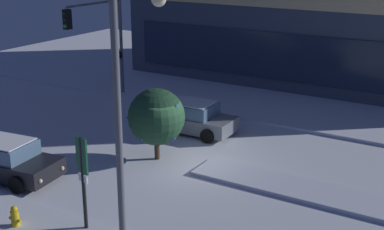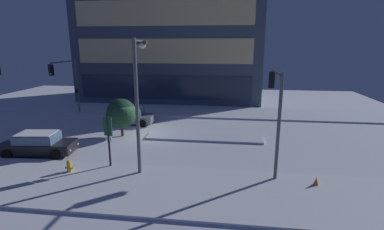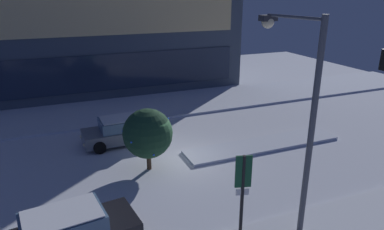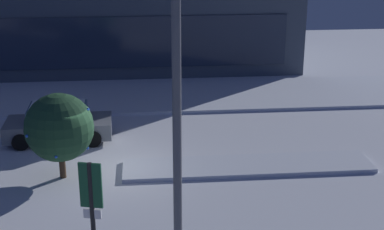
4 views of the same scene
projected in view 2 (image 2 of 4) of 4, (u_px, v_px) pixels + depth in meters
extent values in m
plane|color=silver|center=(143.00, 135.00, 23.38)|extent=(52.00, 52.00, 0.00)
cube|color=silver|center=(94.00, 184.00, 15.04)|extent=(52.00, 5.20, 0.14)
cube|color=silver|center=(166.00, 111.00, 31.68)|extent=(52.00, 5.20, 0.14)
cube|color=silver|center=(204.00, 138.00, 22.61)|extent=(9.00, 1.80, 0.14)
cube|color=#232D42|center=(164.00, 87.00, 34.76)|extent=(20.74, 0.10, 2.83)
cube|color=#F2D18C|center=(163.00, 51.00, 33.75)|extent=(20.74, 0.10, 2.83)
cube|color=#F2D18C|center=(162.00, 13.00, 32.74)|extent=(20.74, 0.10, 2.83)
cube|color=black|center=(38.00, 147.00, 19.25)|extent=(4.87, 2.44, 0.66)
cube|color=slate|center=(37.00, 138.00, 19.10)|extent=(2.72, 1.98, 0.60)
cube|color=white|center=(37.00, 133.00, 19.02)|extent=(2.52, 1.85, 0.04)
sphere|color=#F9E5B2|center=(78.00, 144.00, 19.87)|extent=(0.16, 0.16, 0.16)
sphere|color=#F9E5B2|center=(70.00, 151.00, 18.64)|extent=(0.16, 0.16, 0.16)
cylinder|color=black|center=(68.00, 145.00, 20.20)|extent=(0.68, 0.30, 0.66)
cylinder|color=black|center=(55.00, 155.00, 18.39)|extent=(0.68, 0.30, 0.66)
cylinder|color=black|center=(24.00, 145.00, 20.20)|extent=(0.68, 0.30, 0.66)
cylinder|color=black|center=(7.00, 155.00, 18.40)|extent=(0.68, 0.30, 0.66)
cube|color=slate|center=(131.00, 118.00, 26.67)|extent=(4.25, 1.95, 0.66)
cube|color=slate|center=(130.00, 112.00, 26.52)|extent=(2.31, 1.72, 0.60)
cube|color=white|center=(130.00, 108.00, 26.44)|extent=(2.14, 1.60, 0.04)
sphere|color=#F9E5B2|center=(106.00, 120.00, 26.28)|extent=(0.16, 0.16, 0.16)
sphere|color=#F9E5B2|center=(111.00, 116.00, 27.49)|extent=(0.16, 0.16, 0.16)
cylinder|color=black|center=(112.00, 122.00, 25.96)|extent=(0.67, 0.24, 0.66)
cylinder|color=black|center=(119.00, 117.00, 27.74)|extent=(0.67, 0.24, 0.66)
cylinder|color=black|center=(143.00, 123.00, 25.69)|extent=(0.67, 0.24, 0.66)
cylinder|color=black|center=(148.00, 118.00, 27.47)|extent=(0.67, 0.24, 0.66)
cylinder|color=#565960|center=(77.00, 86.00, 30.42)|extent=(0.18, 0.18, 5.71)
cylinder|color=#565960|center=(63.00, 62.00, 27.76)|extent=(0.12, 4.21, 0.12)
cube|color=black|center=(51.00, 70.00, 25.88)|extent=(0.32, 0.36, 1.00)
sphere|color=black|center=(49.00, 67.00, 25.62)|extent=(0.20, 0.20, 0.20)
sphere|color=black|center=(50.00, 70.00, 25.69)|extent=(0.20, 0.20, 0.20)
sphere|color=green|center=(50.00, 74.00, 25.77)|extent=(0.20, 0.20, 0.20)
cube|color=black|center=(77.00, 91.00, 30.31)|extent=(0.20, 0.24, 0.36)
cylinder|color=#565960|center=(279.00, 129.00, 14.93)|extent=(0.18, 0.18, 5.81)
cylinder|color=#565960|center=(277.00, 73.00, 16.00)|extent=(0.12, 3.56, 0.12)
cube|color=black|center=(272.00, 80.00, 17.86)|extent=(0.32, 0.36, 1.00)
sphere|color=black|center=(272.00, 74.00, 17.97)|extent=(0.20, 0.20, 0.20)
sphere|color=black|center=(271.00, 79.00, 18.05)|extent=(0.20, 0.20, 0.20)
sphere|color=green|center=(271.00, 85.00, 18.12)|extent=(0.20, 0.20, 0.20)
cylinder|color=#565960|center=(137.00, 110.00, 15.45)|extent=(0.20, 0.20, 7.48)
cylinder|color=#565960|center=(138.00, 41.00, 15.76)|extent=(0.40, 2.39, 0.10)
cube|color=#333338|center=(142.00, 43.00, 16.95)|extent=(0.56, 0.36, 0.20)
sphere|color=#F9E5B2|center=(142.00, 45.00, 16.98)|extent=(0.44, 0.44, 0.44)
cylinder|color=gold|center=(69.00, 168.00, 16.37)|extent=(0.26, 0.26, 0.64)
sphere|color=gold|center=(69.00, 162.00, 16.28)|extent=(0.22, 0.22, 0.22)
cylinder|color=gold|center=(66.00, 168.00, 16.39)|extent=(0.12, 0.10, 0.10)
cylinder|color=gold|center=(72.00, 168.00, 16.34)|extent=(0.12, 0.10, 0.10)
cylinder|color=black|center=(109.00, 143.00, 16.85)|extent=(0.12, 0.12, 3.14)
cube|color=#144C2D|center=(108.00, 126.00, 16.61)|extent=(0.55, 0.20, 1.14)
cube|color=white|center=(109.00, 139.00, 16.79)|extent=(0.44, 0.16, 0.24)
cylinder|color=#473323|center=(122.00, 131.00, 23.15)|extent=(0.22, 0.22, 0.85)
sphere|color=#1E4228|center=(121.00, 113.00, 22.81)|extent=(2.35, 2.35, 2.35)
sphere|color=blue|center=(133.00, 106.00, 22.49)|extent=(0.10, 0.10, 0.10)
sphere|color=blue|center=(106.00, 115.00, 22.24)|extent=(0.10, 0.10, 0.10)
sphere|color=blue|center=(132.00, 123.00, 22.79)|extent=(0.10, 0.10, 0.10)
sphere|color=blue|center=(117.00, 125.00, 22.02)|extent=(0.10, 0.10, 0.10)
sphere|color=blue|center=(111.00, 111.00, 23.47)|extent=(0.10, 0.10, 0.10)
sphere|color=blue|center=(113.00, 116.00, 23.59)|extent=(0.10, 0.10, 0.10)
cone|color=orange|center=(316.00, 182.00, 14.83)|extent=(0.36, 0.36, 0.55)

